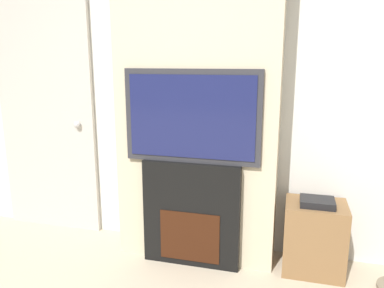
# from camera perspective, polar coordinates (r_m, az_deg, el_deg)

# --- Properties ---
(wall_back) EXTENTS (6.00, 0.06, 2.70)m
(wall_back) POSITION_cam_1_polar(r_m,az_deg,el_deg) (3.06, 1.83, 8.70)
(wall_back) COLOR silver
(wall_back) RESTS_ON ground_plane
(chimney_breast) EXTENTS (1.23, 0.34, 2.70)m
(chimney_breast) POSITION_cam_1_polar(r_m,az_deg,el_deg) (2.86, 0.90, 8.44)
(chimney_breast) COLOR beige
(chimney_breast) RESTS_ON ground_plane
(fireplace) EXTENTS (0.75, 0.15, 0.82)m
(fireplace) POSITION_cam_1_polar(r_m,az_deg,el_deg) (2.93, -0.01, -10.55)
(fireplace) COLOR black
(fireplace) RESTS_ON ground_plane
(television) EXTENTS (1.01, 0.07, 0.68)m
(television) POSITION_cam_1_polar(r_m,az_deg,el_deg) (2.72, -0.02, 4.21)
(television) COLOR #2D2D33
(television) RESTS_ON fireplace
(media_stand) EXTENTS (0.44, 0.35, 0.59)m
(media_stand) POSITION_cam_1_polar(r_m,az_deg,el_deg) (3.01, 18.12, -13.24)
(media_stand) COLOR brown
(media_stand) RESTS_ON ground_plane
(entry_door) EXTENTS (0.95, 0.09, 2.10)m
(entry_door) POSITION_cam_1_polar(r_m,az_deg,el_deg) (3.66, -21.23, 3.75)
(entry_door) COLOR #BCB7AD
(entry_door) RESTS_ON ground_plane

